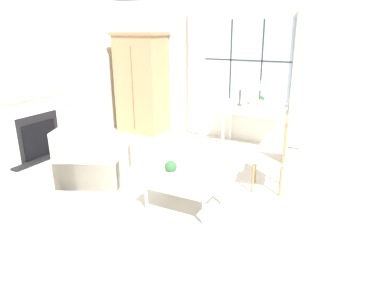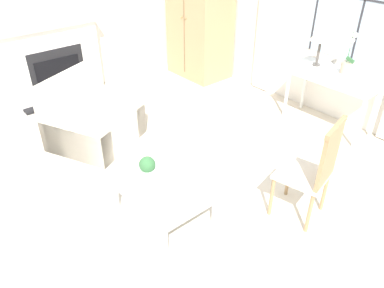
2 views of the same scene
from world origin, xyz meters
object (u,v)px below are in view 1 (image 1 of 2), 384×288
at_px(fireplace, 34,122).
at_px(pillar_candle, 202,177).
at_px(armchair_upholstered, 92,161).
at_px(coffee_table, 185,183).
at_px(armoire, 142,83).
at_px(potted_plant_small, 171,170).
at_px(side_chair_wooden, 277,151).
at_px(potted_orchid, 260,98).
at_px(table_lamp, 241,84).
at_px(console_table, 254,112).

bearing_deg(fireplace, pillar_candle, -4.67).
bearing_deg(pillar_candle, armchair_upholstered, 177.84).
distance_m(armchair_upholstered, pillar_candle, 1.93).
bearing_deg(coffee_table, armchair_upholstered, 174.58).
relative_size(armoire, pillar_candle, 18.77).
height_order(fireplace, potted_plant_small, fireplace).
xyz_separation_m(armoire, side_chair_wooden, (3.44, -1.64, -0.49)).
relative_size(fireplace, pillar_candle, 17.82).
xyz_separation_m(potted_orchid, coffee_table, (-0.10, -2.81, -0.63)).
bearing_deg(armoire, side_chair_wooden, -25.45).
xyz_separation_m(armchair_upholstered, pillar_candle, (1.92, -0.07, 0.16)).
distance_m(fireplace, table_lamp, 3.82).
xyz_separation_m(table_lamp, pillar_candle, (0.49, -2.67, -0.78)).
bearing_deg(armoire, potted_orchid, 2.34).
xyz_separation_m(console_table, potted_plant_small, (-0.18, -2.81, -0.20)).
bearing_deg(side_chair_wooden, coffee_table, -130.04).
xyz_separation_m(table_lamp, potted_orchid, (0.39, 0.04, -0.24)).
relative_size(table_lamp, potted_orchid, 1.01).
distance_m(table_lamp, potted_orchid, 0.46).
bearing_deg(fireplace, coffee_table, -6.56).
distance_m(console_table, potted_orchid, 0.29).
distance_m(fireplace, potted_plant_small, 3.06).
relative_size(side_chair_wooden, potted_plant_small, 4.44).
distance_m(potted_plant_small, pillar_candle, 0.42).
height_order(fireplace, table_lamp, fireplace).
bearing_deg(potted_orchid, pillar_candle, -87.72).
height_order(console_table, pillar_candle, console_table).
bearing_deg(table_lamp, armchair_upholstered, -118.74).
height_order(potted_orchid, armchair_upholstered, potted_orchid).
distance_m(coffee_table, pillar_candle, 0.24).
relative_size(armoire, console_table, 1.84).
bearing_deg(fireplace, potted_orchid, 36.34).
relative_size(fireplace, armchair_upholstered, 1.63).
height_order(side_chair_wooden, coffee_table, side_chair_wooden).
xyz_separation_m(table_lamp, coffee_table, (0.29, -2.76, -0.87)).
relative_size(armchair_upholstered, pillar_candle, 10.91).
bearing_deg(potted_orchid, table_lamp, -173.76).
bearing_deg(table_lamp, armoire, -178.33).
bearing_deg(side_chair_wooden, armoire, 154.55).
height_order(fireplace, console_table, fireplace).
distance_m(potted_orchid, side_chair_wooden, 1.95).
distance_m(armoire, armchair_upholstered, 2.79).
bearing_deg(console_table, pillar_candle, -85.61).
bearing_deg(table_lamp, potted_plant_small, -87.85).
height_order(fireplace, coffee_table, fireplace).
bearing_deg(armchair_upholstered, side_chair_wooden, 19.04).
distance_m(potted_orchid, coffee_table, 2.88).
bearing_deg(potted_plant_small, armoire, 130.85).
xyz_separation_m(fireplace, potted_orchid, (3.31, 2.44, 0.30)).
relative_size(potted_orchid, coffee_table, 0.57).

